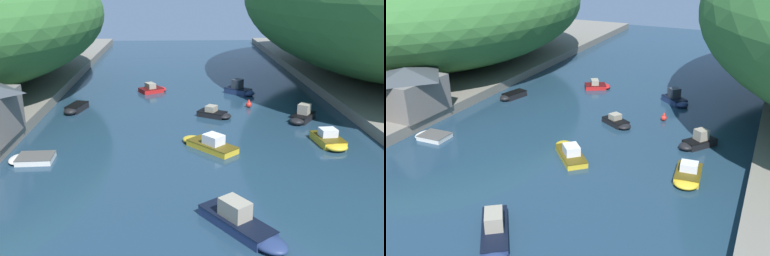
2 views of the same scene
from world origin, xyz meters
The scene contains 11 objects.
water_surface centered at (0.00, 30.00, 0.00)m, with size 130.00×130.00×0.00m, color #1E384C.
boat_near_quay centered at (10.68, 32.65, 0.51)m, with size 3.56×4.02×1.70m.
boat_yellow_tender centered at (1.63, 12.94, 0.50)m, with size 4.89×6.02×1.68m.
boat_navy_launch centered at (2.08, 34.47, 0.37)m, with size 3.85×3.17×1.16m.
boat_moored_right centered at (6.11, 43.72, 0.55)m, with size 3.98×3.86×1.83m.
boat_far_upstream centered at (-12.88, 37.00, 0.36)m, with size 2.32×3.97×0.73m.
boat_mid_channel centered at (-4.78, 45.39, 0.38)m, with size 3.92×3.35×1.21m.
boat_far_right_bank centered at (0.64, 25.85, 0.41)m, with size 5.01×5.32×1.35m.
boat_cabin_cruiser centered at (11.22, 26.08, 0.41)m, with size 2.34×4.37×1.31m.
boat_small_dinghy centered at (-13.50, 23.58, 0.23)m, with size 3.50×2.31×0.47m.
channel_buoy_near centered at (6.17, 37.84, 0.38)m, with size 0.64×0.64×0.96m.
Camera 1 is at (-2.16, -7.81, 13.43)m, focal length 40.00 mm.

